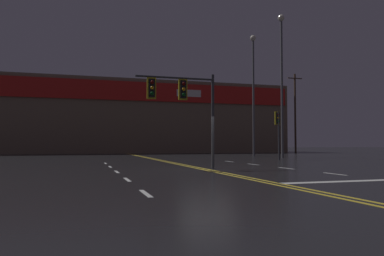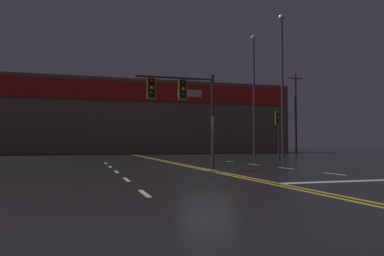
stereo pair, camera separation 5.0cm
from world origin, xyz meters
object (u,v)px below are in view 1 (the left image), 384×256
at_px(traffic_signal_median, 181,96).
at_px(traffic_signal_corner_northeast, 278,124).
at_px(streetlight_near_right, 253,81).
at_px(streetlight_far_left, 282,69).

bearing_deg(traffic_signal_median, traffic_signal_corner_northeast, 39.51).
bearing_deg(traffic_signal_corner_northeast, traffic_signal_median, -140.49).
relative_size(traffic_signal_median, streetlight_near_right, 0.39).
bearing_deg(streetlight_near_right, traffic_signal_median, -126.21).
height_order(traffic_signal_corner_northeast, streetlight_far_left, streetlight_far_left).
bearing_deg(streetlight_near_right, traffic_signal_corner_northeast, -102.75).
bearing_deg(traffic_signal_corner_northeast, streetlight_far_left, 54.94).
bearing_deg(traffic_signal_median, streetlight_near_right, 53.79).
relative_size(streetlight_near_right, streetlight_far_left, 0.96).
bearing_deg(traffic_signal_median, streetlight_far_left, 43.04).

